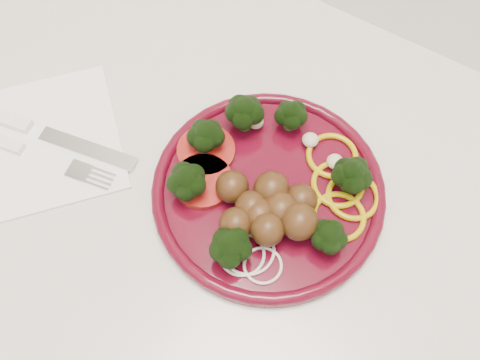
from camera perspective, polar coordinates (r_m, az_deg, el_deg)
The scene contains 5 objects.
counter at distance 1.01m, azimuth 9.43°, elevation -17.79°, with size 2.40×0.60×0.90m.
plate at distance 0.57m, azimuth 2.95°, elevation -0.98°, with size 0.25×0.25×0.05m.
napkin at distance 0.66m, azimuth -20.50°, elevation 3.80°, with size 0.18×0.18×0.00m, color white.
knife at distance 0.67m, azimuth -21.96°, elevation 5.37°, with size 0.22×0.06×0.01m.
fork at distance 0.66m, azimuth -23.44°, elevation 3.45°, with size 0.20×0.06×0.01m.
Camera 1 is at (-0.05, 1.48, 1.43)m, focal length 40.00 mm.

